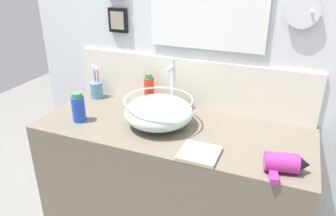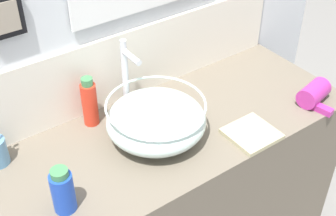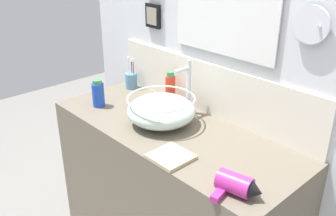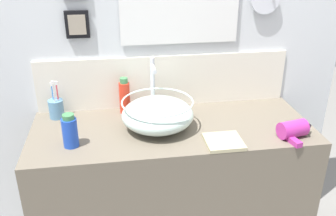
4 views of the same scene
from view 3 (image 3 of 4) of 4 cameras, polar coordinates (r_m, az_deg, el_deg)
The scene contains 9 objects.
vanity_counter at distance 2.03m, azimuth 0.41°, elevation -13.72°, with size 1.32×0.53×0.84m, color #6B6051.
back_panel at distance 1.87m, azimuth 7.14°, elevation 9.74°, with size 1.91×0.10×2.42m.
glass_bowl_sink at distance 1.81m, azimuth -1.08°, elevation -0.33°, with size 0.33×0.33×0.14m.
faucet at distance 1.89m, azimuth 2.96°, elevation 3.66°, with size 0.02×0.11×0.29m.
hair_drier at distance 1.37m, azimuth 10.57°, elevation -11.54°, with size 0.18×0.16×0.08m.
toothbrush_cup at distance 2.28m, azimuth -5.61°, elevation 4.23°, with size 0.07×0.07×0.20m.
lotion_bottle at distance 2.02m, azimuth 0.36°, elevation 2.88°, with size 0.05×0.05×0.19m.
spray_bottle at distance 2.04m, azimuth -10.59°, elevation 2.14°, with size 0.07×0.07×0.15m.
hand_towel at distance 1.56m, azimuth 0.43°, elevation -7.43°, with size 0.16×0.16×0.02m, color tan.
Camera 3 is at (1.16, -1.09, 1.68)m, focal length 40.00 mm.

